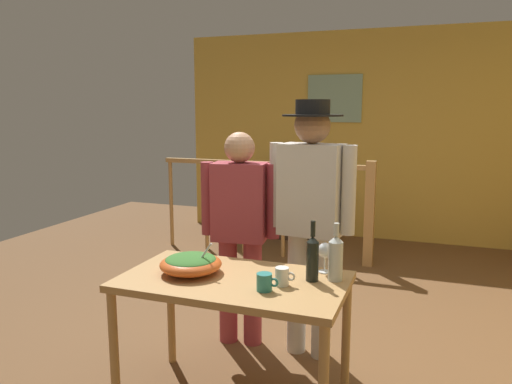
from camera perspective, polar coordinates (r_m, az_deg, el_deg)
ground_plane at (r=3.55m, az=5.95°, el=-18.41°), size 8.75×8.75×0.00m
back_wall at (r=6.47m, az=13.52°, el=6.31°), size 5.01×0.10×2.64m
framed_picture at (r=6.48m, az=9.10°, el=10.65°), size 0.69×0.03×0.60m
stair_railing at (r=5.45m, az=5.03°, el=-0.82°), size 2.47×0.10×1.13m
tv_console at (r=6.52m, az=2.71°, el=-3.25°), size 0.90×0.40×0.42m
flat_screen_tv at (r=6.40m, az=2.66°, el=0.86°), size 0.63×0.12×0.45m
serving_table at (r=2.76m, az=-2.64°, el=-11.60°), size 1.23×0.69×0.76m
salad_bowl at (r=2.81m, az=-7.57°, el=-8.18°), size 0.35×0.35×0.19m
wine_glass at (r=2.81m, az=8.01°, el=-6.86°), size 0.08×0.08×0.17m
wine_bottle_dark at (r=2.66m, az=6.57°, el=-7.53°), size 0.07×0.07×0.33m
wine_bottle_clear at (r=2.69m, az=9.22°, el=-7.45°), size 0.08×0.08×0.32m
mug_white at (r=2.61m, az=3.08°, el=-9.74°), size 0.11×0.07×0.10m
mug_teal at (r=2.53m, az=1.02°, el=-10.41°), size 0.12×0.08×0.09m
person_standing_left at (r=3.43m, az=-1.87°, el=-3.63°), size 0.55×0.26×1.51m
person_standing_right at (r=3.25m, az=6.38°, el=-1.60°), size 0.59×0.39×1.73m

